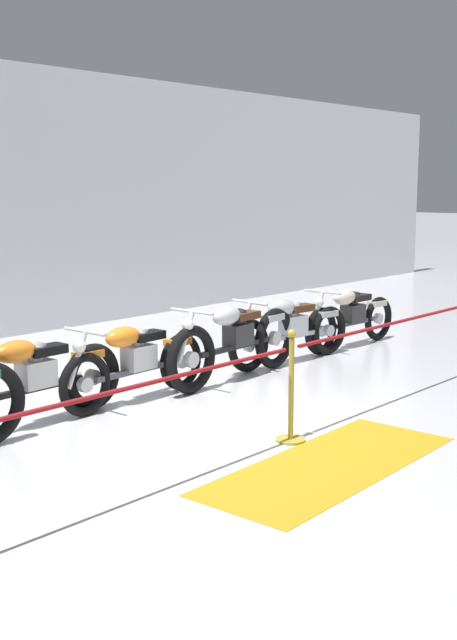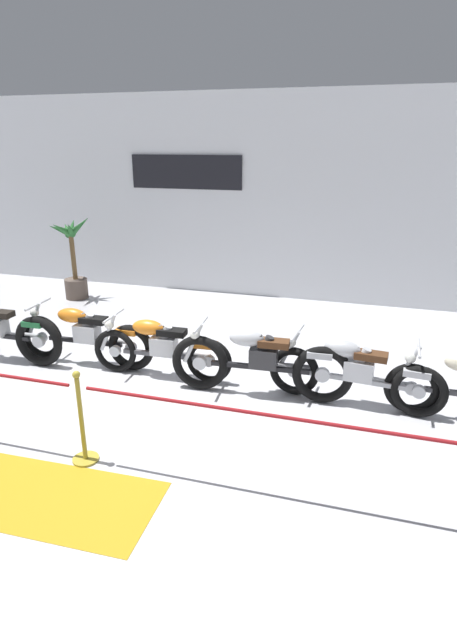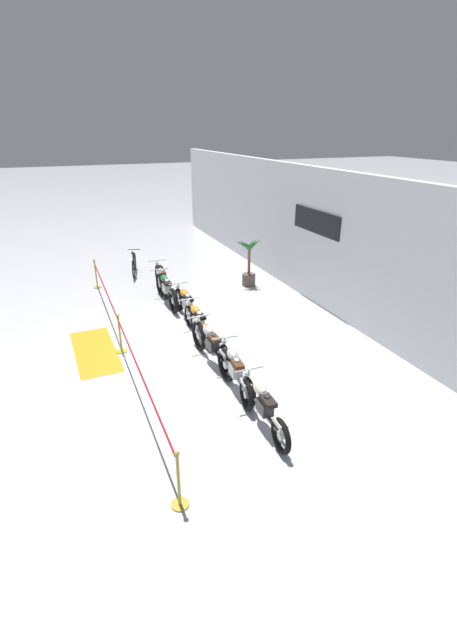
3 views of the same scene
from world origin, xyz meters
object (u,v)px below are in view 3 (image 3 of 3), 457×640
Objects in this scene: motorcycle_silver_5 at (235,370)px; bicycle at (134,265)px; stanchion_far_left at (111,306)px; motorcycle_orange_3 at (198,322)px; motorcycle_orange_2 at (187,305)px; stanchion_mid_right at (179,488)px; floor_banner at (95,351)px; potted_palm_left_of_row at (249,263)px; stanchion_mid_left at (121,339)px; motorcycle_black_0 at (162,278)px; motorcycle_silver_4 at (212,346)px; motorcycle_green_1 at (166,290)px; motorcycle_cream_6 at (263,407)px.

bicycle is at bearing -176.71° from motorcycle_silver_5.
motorcycle_silver_5 is 4.52m from stanchion_far_left.
motorcycle_orange_2 is at bearing 176.65° from motorcycle_orange_3.
stanchion_mid_right is 0.40× the size of floor_banner.
potted_palm_left_of_row is 1.71× the size of stanchion_mid_left.
stanchion_far_left is at bearing -38.77° from motorcycle_black_0.
motorcycle_silver_5 is at bearing 3.29° from bicycle.
potted_palm_left_of_row is at bearing 111.30° from stanchion_far_left.
motorcycle_orange_2 reaches higher than floor_banner.
motorcycle_silver_4 is 2.30× the size of stanchion_mid_right.
motorcycle_green_1 reaches higher than bicycle.
stanchion_mid_right is at bearing -12.66° from motorcycle_black_0.
stanchion_far_left reaches higher than motorcycle_black_0.
stanchion_mid_right is at bearing -26.73° from motorcycle_silver_4.
potted_palm_left_of_row is at bearing 137.53° from motorcycle_orange_3.
stanchion_far_left reaches higher than motorcycle_cream_6.
stanchion_mid_right is (11.48, -1.54, -0.03)m from bicycle.
motorcycle_black_0 reaches higher than motorcycle_cream_6.
motorcycle_silver_5 is 1.05× the size of motorcycle_cream_6.
motorcycle_silver_4 is at bearing -4.69° from motorcycle_orange_2.
motorcycle_green_1 is 1.47m from motorcycle_orange_2.
motorcycle_black_0 is 2.08× the size of stanchion_mid_left.
motorcycle_black_0 is 3.15m from potted_palm_left_of_row.
potted_palm_left_of_row is at bearing 146.38° from motorcycle_silver_4.
motorcycle_cream_6 is (2.64, 0.08, -0.03)m from motorcycle_silver_4.
motorcycle_cream_6 reaches higher than floor_banner.
motorcycle_orange_3 is 1.49m from motorcycle_silver_4.
motorcycle_orange_3 is 1.24× the size of bicycle.
stanchion_far_left reaches higher than motorcycle_orange_3.
bicycle reaches higher than motorcycle_cream_6.
motorcycle_orange_2 is 1.24× the size of potted_palm_left_of_row.
motorcycle_cream_6 is at bearing -1.58° from motorcycle_orange_2.
motorcycle_black_0 is 6.62m from motorcycle_silver_5.
floor_banner is (-2.95, -2.69, -0.45)m from motorcycle_silver_5.
floor_banner is (3.09, -5.80, -0.83)m from potted_palm_left_of_row.
stanchion_far_left is (2.59, -2.08, 0.27)m from motorcycle_black_0.
motorcycle_black_0 is 2.65m from motorcycle_orange_2.
stanchion_mid_right is (9.27, -2.08, -0.11)m from motorcycle_black_0.
motorcycle_silver_5 is at bearing 4.43° from motorcycle_silver_4.
motorcycle_green_1 is 1.14× the size of motorcycle_orange_3.
stanchion_mid_left is at bearing -27.76° from motorcycle_black_0.
stanchion_mid_right is at bearing -30.67° from potted_palm_left_of_row.
motorcycle_orange_3 is (3.92, 0.02, -0.01)m from motorcycle_black_0.
potted_palm_left_of_row is at bearing 124.66° from motorcycle_orange_2.
motorcycle_black_0 is 1.21m from motorcycle_green_1.
stanchion_mid_left is (-1.44, -1.95, -0.13)m from motorcycle_silver_4.
motorcycle_orange_2 is 2.19m from stanchion_far_left.
motorcycle_black_0 is 4.47m from stanchion_mid_left.
floor_banner is (-0.29, -0.64, -0.35)m from stanchion_mid_left.
motorcycle_cream_6 is at bearing 2.74° from bicycle.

